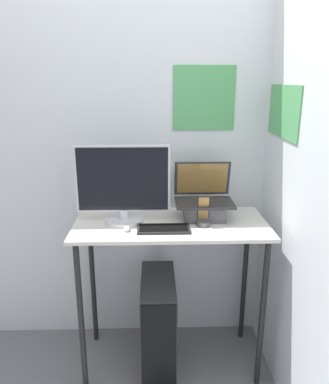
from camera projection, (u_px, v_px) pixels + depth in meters
The scene contains 9 objects.
wall_back at pixel (169, 147), 2.33m from camera, with size 6.00×0.06×2.60m.
wall_side_right at pixel (306, 168), 1.78m from camera, with size 0.06×6.00×2.60m.
desk at pixel (171, 244), 2.15m from camera, with size 1.09×0.51×0.93m.
laptop at pixel (204, 204), 2.15m from camera, with size 0.33×0.26×0.32m.
monitor at pixel (123, 187), 2.07m from camera, with size 0.52×0.21×0.44m.
keyboard at pixel (164, 229), 2.00m from camera, with size 0.28×0.13×0.02m.
mouse at pixel (127, 229), 1.99m from camera, with size 0.03×0.06×0.02m.
cell_phone at pixel (203, 217), 2.05m from camera, with size 0.07×0.07×0.17m.
computer_tower at pixel (158, 324), 2.24m from camera, with size 0.20×0.46×0.60m.
Camera 1 is at (-0.09, -1.71, 1.71)m, focal length 35.00 mm.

